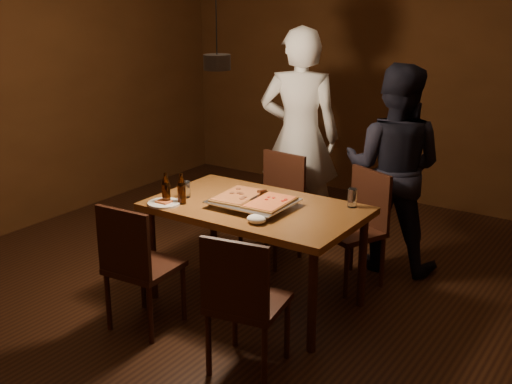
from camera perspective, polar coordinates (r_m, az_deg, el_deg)
The scene contains 19 objects.
room_shell at distance 4.37m, azimuth -3.40°, elevation 6.88°, with size 6.00×6.00×6.00m.
dining_table at distance 4.55m, azimuth -0.00°, elevation -2.08°, with size 1.50×0.90×0.75m.
chair_far_left at distance 5.40m, azimuth 1.85°, elevation -0.42°, with size 0.45×0.45×0.49m.
chair_far_right at distance 4.99m, azimuth 9.17°, elevation -2.21°, with size 0.55×0.55×0.49m.
chair_near_left at distance 4.29m, azimuth -10.67°, elevation -5.68°, with size 0.45×0.45×0.49m.
chair_near_right at distance 3.75m, azimuth -1.22°, elevation -8.94°, with size 0.49×0.49×0.49m.
pizza_tray at distance 4.50m, azimuth -0.27°, elevation -1.03°, with size 0.55×0.45×0.05m, color silver.
pizza_meat at distance 4.57m, azimuth -1.55°, elevation -0.29°, with size 0.26×0.41×0.02m, color maroon.
pizza_cheese at distance 4.42m, azimuth 1.26°, elevation -0.89°, with size 0.24×0.39×0.02m, color gold.
spatula at distance 4.50m, azimuth -0.15°, elevation -0.51°, with size 0.09×0.24×0.04m, color silver, non-canonical shape.
beer_bottle_a at distance 4.58m, azimuth -8.01°, elevation 0.33°, with size 0.06×0.06×0.23m.
beer_bottle_b at distance 4.56m, azimuth -6.63°, elevation 0.30°, with size 0.06×0.06×0.22m.
water_glass_left at distance 4.72m, azimuth -6.32°, elevation 0.23°, with size 0.08×0.08×0.12m, color silver.
water_glass_right at distance 4.53m, azimuth 8.55°, elevation -0.53°, with size 0.07×0.07×0.13m, color silver.
plate_slice at distance 4.60m, azimuth -8.18°, elevation -0.98°, with size 0.23×0.23×0.03m.
napkin at distance 4.18m, azimuth 0.03°, elevation -2.43°, with size 0.13×0.10×0.06m, color white.
diner_white at distance 5.68m, azimuth 3.89°, elevation 4.88°, with size 0.70×0.46×1.92m, color white.
diner_dark at distance 5.25m, azimuth 12.12°, elevation 2.05°, with size 0.81×0.63×1.67m, color black.
pendant_lamp at distance 4.31m, azimuth -3.49°, elevation 11.59°, with size 0.18×0.18×1.10m.
Camera 1 is at (2.59, -3.42, 2.22)m, focal length 45.00 mm.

